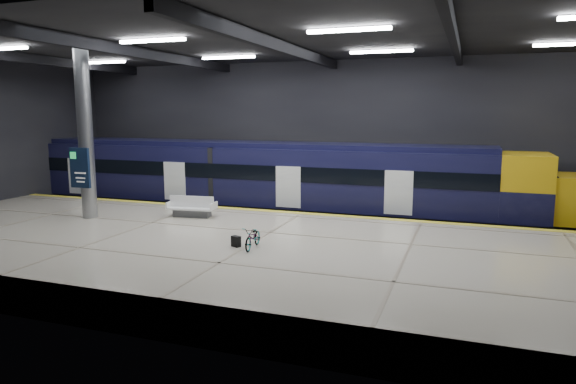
% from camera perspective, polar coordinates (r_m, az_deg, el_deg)
% --- Properties ---
extents(ground, '(30.00, 30.00, 0.00)m').
position_cam_1_polar(ground, '(19.81, -0.92, -6.97)').
color(ground, black).
rests_on(ground, ground).
extents(room_shell, '(30.10, 16.10, 8.05)m').
position_cam_1_polar(room_shell, '(19.06, -0.96, 9.81)').
color(room_shell, black).
rests_on(room_shell, ground).
extents(platform, '(30.00, 11.00, 1.10)m').
position_cam_1_polar(platform, '(17.43, -3.83, -7.34)').
color(platform, beige).
rests_on(platform, ground).
extents(safety_strip, '(30.00, 0.40, 0.01)m').
position_cam_1_polar(safety_strip, '(22.08, 1.58, -2.36)').
color(safety_strip, yellow).
rests_on(safety_strip, platform).
extents(rails, '(30.00, 1.52, 0.16)m').
position_cam_1_polar(rails, '(24.86, 3.54, -3.50)').
color(rails, gray).
rests_on(rails, ground).
extents(train, '(29.40, 2.84, 3.79)m').
position_cam_1_polar(train, '(25.24, -1.48, 1.26)').
color(train, black).
rests_on(train, ground).
extents(bench, '(2.06, 1.07, 0.87)m').
position_cam_1_polar(bench, '(21.68, -10.62, -1.91)').
color(bench, '#595B60').
rests_on(bench, platform).
extents(bicycle, '(0.60, 1.41, 0.72)m').
position_cam_1_polar(bicycle, '(16.45, -3.91, -5.04)').
color(bicycle, '#99999E').
rests_on(bicycle, platform).
extents(pannier_bag, '(0.35, 0.28, 0.35)m').
position_cam_1_polar(pannier_bag, '(16.74, -5.79, -5.48)').
color(pannier_bag, black).
rests_on(pannier_bag, platform).
extents(info_column, '(0.90, 0.78, 6.90)m').
position_cam_1_polar(info_column, '(22.35, -21.63, 5.83)').
color(info_column, '#9EA0A5').
rests_on(info_column, platform).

